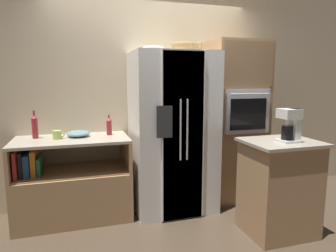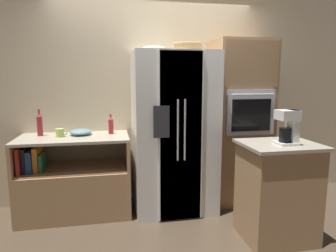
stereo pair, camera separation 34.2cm
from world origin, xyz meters
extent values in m
plane|color=#4C3D2D|center=(0.00, 0.00, 0.00)|extent=(20.00, 20.00, 0.00)
cube|color=beige|center=(0.00, 0.46, 1.40)|extent=(12.00, 0.06, 2.80)
cube|color=#A87F56|center=(-0.98, 0.10, 0.27)|extent=(1.23, 0.66, 0.54)
cube|color=#A87F56|center=(-0.98, 0.10, 0.55)|extent=(1.18, 0.60, 0.02)
cube|color=#A87F56|center=(-1.57, 0.10, 0.71)|extent=(0.04, 0.66, 0.34)
cube|color=#A87F56|center=(-0.38, 0.10, 0.71)|extent=(0.04, 0.66, 0.34)
cube|color=#ADA38E|center=(-0.98, 0.10, 0.90)|extent=(1.23, 0.66, 0.03)
cube|color=#B72D28|center=(-1.52, 0.07, 0.70)|extent=(0.03, 0.44, 0.28)
cube|color=black|center=(-1.47, 0.07, 0.69)|extent=(0.04, 0.35, 0.26)
cube|color=#284C8E|center=(-1.42, 0.07, 0.68)|extent=(0.06, 0.36, 0.23)
cube|color=orange|center=(-1.36, 0.07, 0.69)|extent=(0.05, 0.33, 0.27)
cube|color=#337A4C|center=(-1.31, 0.07, 0.65)|extent=(0.03, 0.32, 0.19)
cube|color=white|center=(0.17, 0.06, 0.93)|extent=(0.94, 0.74, 1.86)
cube|color=white|center=(0.16, -0.32, 0.93)|extent=(0.46, 0.02, 1.83)
cube|color=white|center=(0.17, -0.32, 0.93)|extent=(0.46, 0.02, 1.83)
cylinder|color=#B2B2B7|center=(0.13, -0.35, 1.02)|extent=(0.02, 0.02, 0.65)
cylinder|color=#B2B2B7|center=(0.21, -0.35, 1.02)|extent=(0.02, 0.02, 0.65)
cube|color=#2D2D33|center=(-0.04, -0.34, 1.12)|extent=(0.17, 0.01, 0.34)
cube|color=#A87F56|center=(1.03, 0.14, 1.01)|extent=(0.71, 0.58, 2.02)
cube|color=silver|center=(1.03, -0.17, 1.18)|extent=(0.58, 0.04, 0.53)
cube|color=black|center=(1.03, -0.19, 1.14)|extent=(0.48, 0.01, 0.37)
cylinder|color=#B2B2B7|center=(1.03, -0.21, 1.38)|extent=(0.51, 0.02, 0.02)
cube|color=#94704C|center=(1.03, -0.15, 1.73)|extent=(0.67, 0.01, 0.52)
cube|color=#A87F56|center=(1.00, -0.85, 0.46)|extent=(0.65, 0.54, 0.93)
cube|color=#ADA38E|center=(1.00, -0.85, 0.94)|extent=(0.71, 0.59, 0.03)
cylinder|color=tan|center=(0.35, 0.13, 1.91)|extent=(0.32, 0.32, 0.10)
torus|color=tan|center=(0.35, 0.13, 1.96)|extent=(0.34, 0.34, 0.03)
ellipsoid|color=beige|center=(-0.05, 0.11, 1.90)|extent=(0.25, 0.25, 0.07)
cylinder|color=maroon|center=(-1.35, 0.23, 1.02)|extent=(0.06, 0.06, 0.22)
cone|color=maroon|center=(-1.35, 0.23, 1.15)|extent=(0.06, 0.06, 0.03)
cylinder|color=maroon|center=(-1.35, 0.23, 1.19)|extent=(0.02, 0.02, 0.05)
cylinder|color=maroon|center=(-0.56, 0.20, 1.00)|extent=(0.06, 0.06, 0.17)
cone|color=maroon|center=(-0.56, 0.20, 1.10)|extent=(0.06, 0.06, 0.03)
cylinder|color=maroon|center=(-0.56, 0.20, 1.13)|extent=(0.02, 0.02, 0.03)
cylinder|color=#B2D166|center=(-1.12, 0.12, 0.96)|extent=(0.09, 0.09, 0.09)
torus|color=#B2D166|center=(-1.08, 0.12, 0.96)|extent=(0.07, 0.01, 0.07)
ellipsoid|color=#668C99|center=(-0.90, 0.19, 0.95)|extent=(0.25, 0.25, 0.07)
cube|color=white|center=(1.02, -0.91, 0.97)|extent=(0.18, 0.17, 0.02)
cylinder|color=black|center=(1.01, -0.91, 1.05)|extent=(0.10, 0.10, 0.13)
cube|color=white|center=(1.08, -0.91, 1.12)|extent=(0.06, 0.15, 0.32)
cube|color=white|center=(1.02, -0.91, 1.23)|extent=(0.18, 0.17, 0.09)
camera|label=1|loc=(-0.90, -3.28, 1.56)|focal=32.00mm
camera|label=2|loc=(-0.57, -3.36, 1.56)|focal=32.00mm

